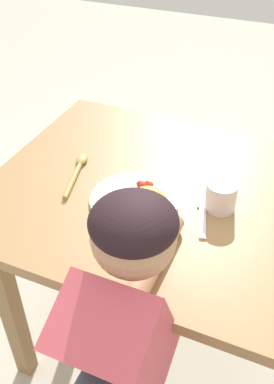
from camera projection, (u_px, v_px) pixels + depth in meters
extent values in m
plane|color=beige|center=(163.00, 341.00, 1.64)|extent=(8.00, 8.00, 0.00)
cube|color=#987247|center=(173.00, 197.00, 1.20)|extent=(1.03, 0.79, 0.03)
cube|color=olive|center=(11.00, 308.00, 1.34)|extent=(0.05, 0.05, 0.68)
cube|color=olive|center=(97.00, 199.00, 1.76)|extent=(0.05, 0.05, 0.68)
cylinder|color=beige|center=(134.00, 200.00, 1.16)|extent=(0.24, 0.24, 0.01)
ellipsoid|color=#F9D74E|center=(151.00, 195.00, 1.14)|extent=(0.08, 0.06, 0.03)
ellipsoid|color=red|center=(148.00, 190.00, 1.17)|extent=(0.04, 0.03, 0.02)
ellipsoid|color=red|center=(149.00, 184.00, 1.19)|extent=(0.03, 0.03, 0.02)
ellipsoid|color=red|center=(142.00, 185.00, 1.18)|extent=(0.04, 0.03, 0.02)
cube|color=silver|center=(202.00, 223.00, 1.09)|extent=(0.05, 0.12, 0.01)
cube|color=silver|center=(203.00, 203.00, 1.15)|extent=(0.04, 0.05, 0.01)
cylinder|color=silver|center=(206.00, 194.00, 1.18)|extent=(0.01, 0.04, 0.00)
cylinder|color=silver|center=(203.00, 193.00, 1.19)|extent=(0.01, 0.04, 0.00)
cylinder|color=silver|center=(199.00, 193.00, 1.19)|extent=(0.01, 0.04, 0.00)
cylinder|color=#AA924D|center=(73.00, 181.00, 1.22)|extent=(0.05, 0.16, 0.01)
ellipsoid|color=#AA924D|center=(82.00, 159.00, 1.30)|extent=(0.05, 0.06, 0.02)
cylinder|color=silver|center=(221.00, 196.00, 1.12)|extent=(0.08, 0.08, 0.08)
cube|color=#CC4C59|center=(120.00, 340.00, 0.86)|extent=(0.18, 0.28, 0.37)
sphere|color=tan|center=(134.00, 237.00, 0.78)|extent=(0.16, 0.16, 0.16)
ellipsoid|color=black|center=(133.00, 222.00, 0.76)|extent=(0.16, 0.16, 0.09)
cylinder|color=tan|center=(156.00, 255.00, 0.97)|extent=(0.05, 0.25, 0.05)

